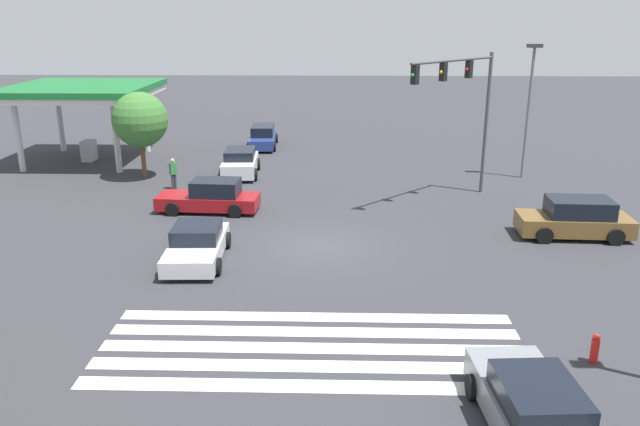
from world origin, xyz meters
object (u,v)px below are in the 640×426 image
at_px(traffic_signal_mast, 465,94).
at_px(fire_hydrant, 595,348).
at_px(car_1, 197,245).
at_px(car_3, 575,219).
at_px(car_5, 240,163).
at_px(car_4, 534,411).
at_px(car_0, 263,137).
at_px(pedestrian, 173,172).
at_px(tree_corner_a, 140,120).
at_px(car_2, 211,197).
at_px(street_light_pole_b, 529,99).

distance_m(traffic_signal_mast, fire_hydrant, 16.27).
bearing_deg(fire_hydrant, car_1, 150.36).
height_order(car_3, fire_hydrant, car_3).
relative_size(traffic_signal_mast, fire_hydrant, 8.40).
bearing_deg(car_1, car_5, 179.07).
bearing_deg(traffic_signal_mast, fire_hydrant, 48.16).
bearing_deg(car_3, traffic_signal_mast, -51.47).
relative_size(car_3, car_5, 1.10).
xyz_separation_m(car_3, car_4, (-5.69, -13.30, -0.12)).
bearing_deg(car_0, car_3, 37.58).
bearing_deg(car_1, pedestrian, -163.39).
bearing_deg(car_1, tree_corner_a, -157.40).
bearing_deg(car_4, car_1, 39.69).
bearing_deg(car_4, traffic_signal_mast, -9.27).
bearing_deg(car_3, car_2, -8.49).
distance_m(car_1, tree_corner_a, 13.85).
relative_size(traffic_signal_mast, car_1, 1.60).
bearing_deg(car_2, street_light_pole_b, -154.30).
bearing_deg(car_5, car_3, 53.83).
bearing_deg(fire_hydrant, car_2, 134.61).
distance_m(car_1, car_4, 14.16).
bearing_deg(car_4, street_light_pole_b, -18.99).
relative_size(car_2, car_5, 1.15).
relative_size(street_light_pole_b, tree_corner_a, 1.52).
xyz_separation_m(car_0, car_1, (-0.13, -21.21, -0.08)).
relative_size(car_5, pedestrian, 2.51).
bearing_deg(car_5, car_2, -6.37).
bearing_deg(car_5, street_light_pole_b, 86.18).
height_order(tree_corner_a, fire_hydrant, tree_corner_a).
distance_m(car_4, tree_corner_a, 27.50).
xyz_separation_m(car_3, pedestrian, (-18.87, 6.99, 0.15)).
bearing_deg(car_0, car_5, -5.55).
bearing_deg(pedestrian, car_2, -8.31).
bearing_deg(car_0, pedestrian, -20.15).
distance_m(car_0, car_4, 32.91).
relative_size(car_5, fire_hydrant, 4.94).
bearing_deg(traffic_signal_mast, pedestrian, -51.07).
bearing_deg(fire_hydrant, pedestrian, 132.77).
distance_m(car_4, street_light_pole_b, 24.47).
height_order(car_4, street_light_pole_b, street_light_pole_b).
distance_m(tree_corner_a, fire_hydrant, 26.66).
height_order(car_3, pedestrian, pedestrian).
distance_m(car_2, car_3, 16.42).
height_order(car_1, car_4, car_4).
distance_m(traffic_signal_mast, pedestrian, 15.65).
relative_size(pedestrian, street_light_pole_b, 0.23).
height_order(car_3, car_5, car_3).
bearing_deg(car_3, car_1, 13.67).
height_order(traffic_signal_mast, car_3, traffic_signal_mast).
height_order(car_0, pedestrian, pedestrian).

